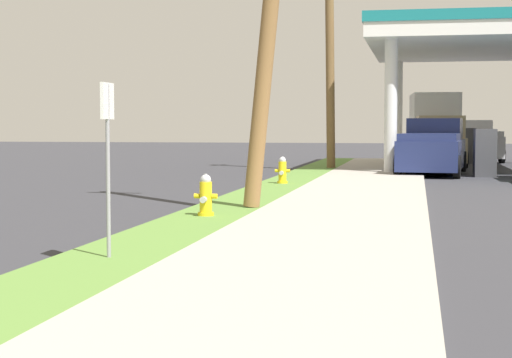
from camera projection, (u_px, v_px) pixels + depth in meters
name	position (u px, v px, depth m)	size (l,w,h in m)	color
fire_hydrant_second	(206.00, 197.00, 14.85)	(0.42, 0.38, 0.74)	yellow
fire_hydrant_third	(282.00, 172.00, 23.10)	(0.42, 0.37, 0.74)	yellow
utility_pole_background	(330.00, 38.00, 31.05)	(0.55, 1.38, 9.50)	brown
street_sign_post	(108.00, 133.00, 10.09)	(0.05, 0.36, 2.12)	gray
truck_navy_at_forecourt	(433.00, 148.00, 29.32)	(2.60, 5.57, 1.97)	navy
truck_silver_on_apron	(473.00, 142.00, 40.20)	(2.61, 5.57, 1.97)	#BCBCC1
truck_tan_at_far_bay	(435.00, 131.00, 36.41)	(2.50, 6.51, 3.11)	tan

